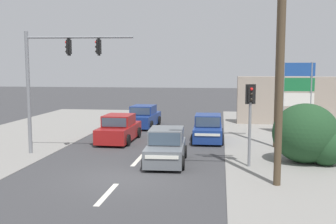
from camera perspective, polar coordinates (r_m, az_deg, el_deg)
The scene contains 15 objects.
ground_plane at distance 15.54m, azimuth -6.71°, elevation -9.47°, with size 140.00×140.00×0.00m, color #3A3A3D.
lane_dash_near at distance 13.70m, azimuth -8.83°, elevation -11.68°, with size 0.20×2.40×0.01m, color silver.
lane_dash_mid at distance 18.37m, azimuth -4.37°, elevation -6.95°, with size 0.20×2.40×0.01m, color silver.
lane_dash_far at distance 23.18m, azimuth -1.78°, elevation -4.13°, with size 0.20×2.40×0.01m, color silver.
utility_pole_foreground_right at distance 14.44m, azimuth 15.67°, elevation 11.52°, with size 3.78×0.38×10.43m.
utility_pole_midground_right at distance 21.51m, azimuth 15.73°, elevation 8.59°, with size 1.80×0.26×9.82m.
traffic_signal_mast at distance 19.93m, azimuth -16.26°, elevation 5.88°, with size 5.28×0.58×6.00m.
pedestal_signal_right_kerb at distance 17.01m, azimuth 11.84°, elevation 0.12°, with size 0.44×0.31×3.56m.
shopping_plaza_sign at distance 26.18m, azimuth 18.24°, elevation 3.33°, with size 2.10×0.16×4.60m.
roadside_bush at distance 18.55m, azimuth 19.75°, elevation -3.21°, with size 3.05×2.61×2.68m.
shopfront_wall_far at distance 31.41m, azimuth 21.01°, elevation 1.52°, with size 12.00×1.00×3.60m, color #A39384.
sedan_receding_far at distance 22.96m, azimuth -7.11°, elevation -2.51°, with size 1.94×4.26×1.56m.
hatchback_crossing_left at distance 23.04m, azimuth 5.81°, elevation -2.46°, with size 1.83×3.67×1.53m.
hatchback_oncoming_near at distance 17.68m, azimuth -0.29°, elevation -5.14°, with size 1.91×3.71×1.53m.
sedan_kerbside_parked at distance 28.43m, azimuth -3.56°, elevation -0.76°, with size 2.05×4.31×1.56m.
Camera 1 is at (3.77, -14.47, 4.24)m, focal length 42.00 mm.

